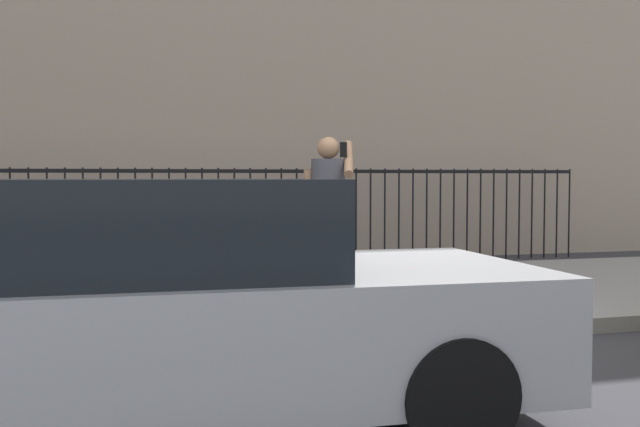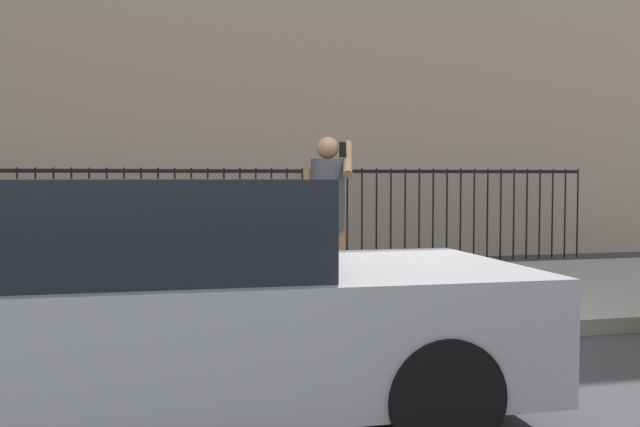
{
  "view_description": "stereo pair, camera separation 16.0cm",
  "coord_description": "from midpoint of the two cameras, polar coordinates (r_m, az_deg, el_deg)",
  "views": [
    {
      "loc": [
        -2.08,
        -5.92,
        1.46
      ],
      "look_at": [
        0.04,
        1.54,
        1.08
      ],
      "focal_mm": 42.07,
      "sensor_mm": 36.0,
      "label": 1
    },
    {
      "loc": [
        -1.93,
        -5.97,
        1.46
      ],
      "look_at": [
        0.04,
        1.54,
        1.08
      ],
      "focal_mm": 42.07,
      "sensor_mm": 36.0,
      "label": 2
    }
  ],
  "objects": [
    {
      "name": "ground_plane",
      "position": [
        6.44,
        2.7,
        -10.31
      ],
      "size": [
        60.0,
        60.0,
        0.0
      ],
      "primitive_type": "plane",
      "color": "#333338"
    },
    {
      "name": "parked_hatchback",
      "position": [
        4.48,
        -11.98,
        -7.05
      ],
      "size": [
        4.25,
        1.95,
        1.45
      ],
      "color": "#ADAFB5",
      "rests_on": "ground"
    },
    {
      "name": "pedestrian_on_phone",
      "position": [
        7.48,
        -0.18,
        0.38
      ],
      "size": [
        0.71,
        0.52,
        1.71
      ],
      "color": "#936B4C",
      "rests_on": "sidewalk"
    },
    {
      "name": "sidewalk",
      "position": [
        8.5,
        -2.07,
        -6.57
      ],
      "size": [
        28.0,
        4.4,
        0.15
      ],
      "primitive_type": "cube",
      "color": "gray",
      "rests_on": "ground"
    },
    {
      "name": "iron_fence",
      "position": [
        12.02,
        -6.3,
        0.7
      ],
      "size": [
        12.03,
        0.04,
        1.6
      ],
      "color": "black",
      "rests_on": "ground"
    }
  ]
}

